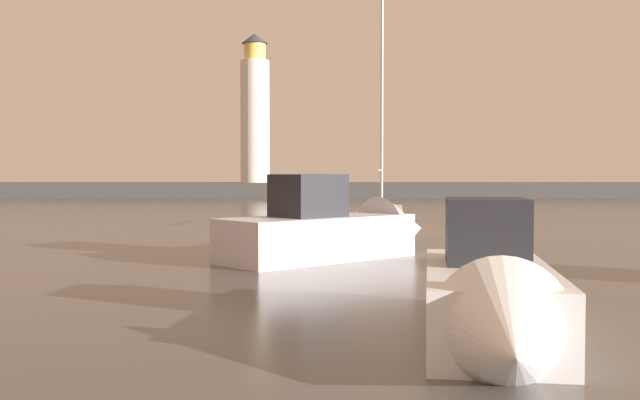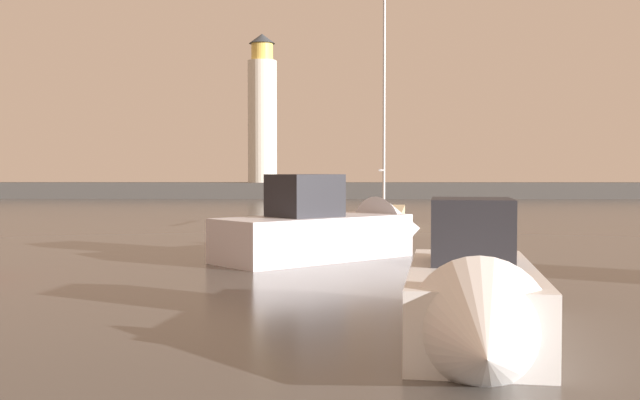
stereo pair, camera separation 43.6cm
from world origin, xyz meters
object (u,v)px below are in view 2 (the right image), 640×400
object	(u,v)px
sailboat_moored	(383,217)
motorboat_3	(475,303)
lighthouse	(262,112)
motorboat_1	(342,230)

from	to	relation	value
sailboat_moored	motorboat_3	bearing A→B (deg)	-90.51
lighthouse	motorboat_1	bearing A→B (deg)	-82.04
motorboat_1	motorboat_3	xyz separation A→B (m)	(1.73, -11.90, -0.10)
lighthouse	motorboat_3	distance (m)	61.98
lighthouse	motorboat_1	world-z (taller)	lighthouse
motorboat_1	sailboat_moored	bearing A→B (deg)	79.66
motorboat_3	motorboat_1	bearing A→B (deg)	98.28
motorboat_1	motorboat_3	bearing A→B (deg)	-81.72
lighthouse	motorboat_1	distance (m)	50.06
lighthouse	sailboat_moored	size ratio (longest dim) A/B	1.38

